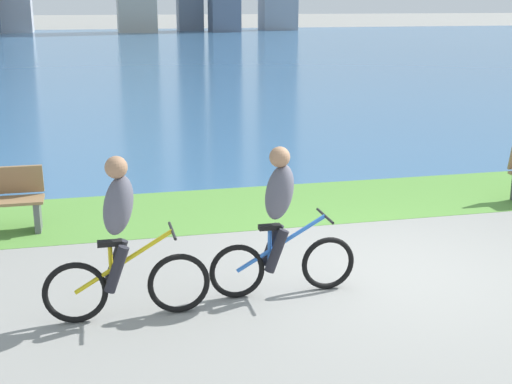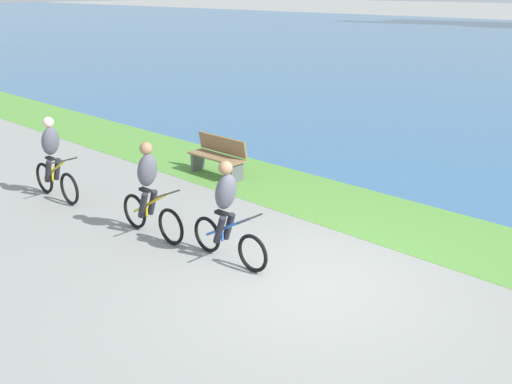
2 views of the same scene
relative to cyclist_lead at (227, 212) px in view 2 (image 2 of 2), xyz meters
The scene contains 6 objects.
ground_plane 1.70m from the cyclist_lead, 12.73° to the left, with size 300.00×300.00×0.00m, color gray.
grass_strip_bayside 3.71m from the cyclist_lead, 66.34° to the left, with size 120.00×2.30×0.01m, color #59933D.
cyclist_lead is the anchor object (origin of this frame).
cyclist_trailing 1.70m from the cyclist_lead, behind, with size 1.67×0.52×1.68m.
cyclist_distant_rear 4.66m from the cyclist_lead, behind, with size 1.66×0.52×1.69m.
bench_near_path 4.48m from the cyclist_lead, 138.87° to the left, with size 1.50×0.47×0.90m.
Camera 2 is at (4.69, -6.13, 4.13)m, focal length 41.11 mm.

